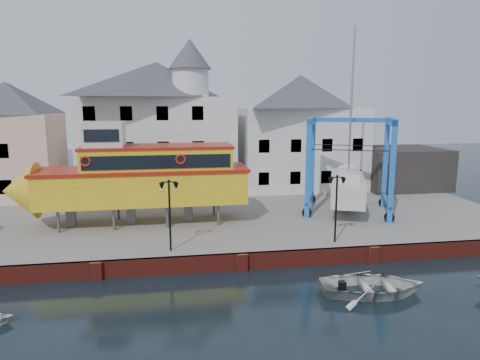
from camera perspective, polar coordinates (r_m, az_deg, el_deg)
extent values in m
plane|color=black|center=(25.00, 0.27, -11.97)|extent=(140.00, 140.00, 0.00)
cube|color=slate|center=(35.21, -2.64, -4.52)|extent=(44.00, 22.00, 1.00)
cube|color=maroon|center=(24.93, 0.23, -10.80)|extent=(44.00, 0.25, 1.00)
cube|color=maroon|center=(24.85, -18.62, -11.43)|extent=(0.60, 0.36, 1.00)
cube|color=maroon|center=(24.77, 0.29, -10.94)|extent=(0.60, 0.36, 1.00)
cube|color=maroon|center=(27.16, 17.43, -9.49)|extent=(0.60, 0.36, 1.00)
cube|color=#D0A692|center=(43.51, -28.14, 2.80)|extent=(8.00, 7.00, 7.50)
pyramid|color=#3A3D44|center=(43.26, -28.71, 9.57)|extent=(8.00, 7.00, 2.80)
cube|color=black|center=(40.41, -28.78, -0.82)|extent=(1.00, 0.08, 1.20)
cube|color=black|center=(40.02, -29.15, 3.40)|extent=(1.00, 0.08, 1.20)
cube|color=silver|center=(41.55, -10.76, 4.57)|extent=(14.00, 8.00, 9.00)
pyramid|color=#3A3D44|center=(41.43, -11.05, 13.00)|extent=(14.00, 8.00, 3.20)
cube|color=black|center=(38.60, -18.97, -0.57)|extent=(1.00, 0.08, 1.20)
cube|color=black|center=(38.19, -14.53, -0.45)|extent=(1.00, 0.08, 1.20)
cube|color=black|center=(38.01, -10.03, -0.33)|extent=(1.00, 0.08, 1.20)
cube|color=black|center=(38.07, -5.51, -0.20)|extent=(1.00, 0.08, 1.20)
cube|color=black|center=(38.18, -19.22, 3.86)|extent=(1.00, 0.08, 1.20)
cube|color=black|center=(37.77, -14.73, 4.03)|extent=(1.00, 0.08, 1.20)
cube|color=black|center=(37.59, -10.17, 4.17)|extent=(1.00, 0.08, 1.20)
cube|color=black|center=(37.65, -5.59, 4.29)|extent=(1.00, 0.08, 1.20)
cube|color=black|center=(38.00, -19.49, 8.35)|extent=(1.00, 0.08, 1.20)
cube|color=black|center=(37.59, -14.94, 8.58)|extent=(1.00, 0.08, 1.20)
cube|color=black|center=(37.41, -10.31, 8.75)|extent=(1.00, 0.08, 1.20)
cube|color=black|center=(37.47, -5.67, 8.86)|extent=(1.00, 0.08, 1.20)
cylinder|color=silver|center=(39.03, -6.63, 12.71)|extent=(3.20, 3.20, 2.40)
cone|color=#3A3D44|center=(39.23, -6.71, 16.36)|extent=(3.80, 3.80, 2.60)
cube|color=silver|center=(43.98, 7.88, 4.30)|extent=(12.00, 8.00, 8.00)
pyramid|color=#3A3D44|center=(43.77, 8.06, 11.61)|extent=(12.00, 8.00, 3.20)
cube|color=black|center=(39.38, 3.19, 0.17)|extent=(1.00, 0.08, 1.20)
cube|color=black|center=(40.11, 7.38, 0.29)|extent=(1.00, 0.08, 1.20)
cube|color=black|center=(41.06, 11.40, 0.40)|extent=(1.00, 0.08, 1.20)
cube|color=black|center=(42.19, 15.22, 0.50)|extent=(1.00, 0.08, 1.20)
cube|color=black|center=(38.97, 3.23, 4.52)|extent=(1.00, 0.08, 1.20)
cube|color=black|center=(39.71, 7.48, 4.56)|extent=(1.00, 0.08, 1.20)
cube|color=black|center=(40.67, 11.55, 4.57)|extent=(1.00, 0.08, 1.20)
cube|color=black|center=(41.81, 15.41, 4.56)|extent=(1.00, 0.08, 1.20)
cube|color=black|center=(46.34, 20.47, 1.55)|extent=(8.00, 7.00, 4.00)
cylinder|color=black|center=(24.89, -9.34, -4.92)|extent=(0.12, 0.12, 4.00)
cube|color=black|center=(24.44, -9.47, -0.27)|extent=(0.90, 0.06, 0.06)
sphere|color=black|center=(24.43, -9.48, -0.11)|extent=(0.16, 0.16, 0.16)
cone|color=black|center=(24.50, -10.39, -0.92)|extent=(0.32, 0.32, 0.45)
sphere|color=beige|center=(24.54, -10.38, -1.33)|extent=(0.18, 0.18, 0.18)
cone|color=black|center=(24.49, -8.52, -0.87)|extent=(0.32, 0.32, 0.45)
sphere|color=beige|center=(24.53, -8.51, -1.28)|extent=(0.18, 0.18, 0.18)
cylinder|color=black|center=(26.74, 12.67, -3.98)|extent=(0.12, 0.12, 4.00)
cube|color=black|center=(26.32, 12.84, 0.35)|extent=(0.90, 0.06, 0.06)
sphere|color=black|center=(26.31, 12.85, 0.50)|extent=(0.16, 0.16, 0.16)
cone|color=black|center=(26.22, 12.01, -0.25)|extent=(0.32, 0.32, 0.45)
sphere|color=beige|center=(26.25, 12.00, -0.64)|extent=(0.18, 0.18, 0.18)
cone|color=black|center=(26.52, 13.62, -0.20)|extent=(0.32, 0.32, 0.45)
sphere|color=beige|center=(26.55, 13.61, -0.58)|extent=(0.18, 0.18, 0.18)
cylinder|color=#59595E|center=(30.74, -23.07, -5.10)|extent=(0.20, 0.20, 1.52)
cylinder|color=#59595E|center=(33.42, -21.98, -3.84)|extent=(0.20, 0.20, 1.52)
cylinder|color=#59595E|center=(30.10, -16.48, -5.01)|extent=(0.20, 0.20, 1.52)
cylinder|color=#59595E|center=(32.83, -15.91, -3.73)|extent=(0.20, 0.20, 1.52)
cylinder|color=#59595E|center=(29.87, -9.69, -4.84)|extent=(0.20, 0.20, 1.52)
cylinder|color=#59595E|center=(32.62, -9.71, -3.57)|extent=(0.20, 0.20, 1.52)
cylinder|color=#59595E|center=(30.06, -2.91, -4.61)|extent=(0.20, 0.20, 1.52)
cylinder|color=#59595E|center=(32.80, -3.50, -3.36)|extent=(0.20, 0.20, 1.52)
cube|color=#59595E|center=(31.96, -21.61, -4.43)|extent=(0.61, 0.51, 1.52)
cube|color=#59595E|center=(31.36, -14.34, -4.30)|extent=(0.61, 0.51, 1.52)
cube|color=#59595E|center=(31.27, -6.91, -4.09)|extent=(0.61, 0.51, 1.52)
cube|color=gold|center=(30.88, -12.62, -0.88)|extent=(14.22, 4.00, 2.23)
cone|color=gold|center=(32.38, -27.27, -1.27)|extent=(2.27, 3.87, 3.85)
cube|color=#9D1A0F|center=(30.68, -12.71, 1.34)|extent=(14.52, 4.17, 0.22)
cube|color=gold|center=(30.54, -10.86, 2.72)|extent=(10.16, 3.55, 1.62)
cube|color=black|center=(28.80, -10.93, 2.37)|extent=(9.72, 0.17, 0.91)
cube|color=black|center=(32.28, -10.81, 3.20)|extent=(9.72, 0.17, 0.91)
cube|color=#9D1A0F|center=(30.44, -10.92, 4.40)|extent=(10.37, 3.66, 0.18)
cube|color=beige|center=(30.66, -17.64, 5.70)|extent=(2.66, 2.66, 1.84)
cube|color=black|center=(29.32, -18.00, 5.66)|extent=(2.21, 0.08, 0.81)
torus|color=#9D1A0F|center=(29.19, -19.92, 2.35)|extent=(0.71, 0.15, 0.71)
torus|color=#9D1A0F|center=(28.74, -7.91, 2.75)|extent=(0.71, 0.15, 0.71)
cube|color=#1241BF|center=(31.85, 9.07, 1.41)|extent=(0.47, 0.47, 7.28)
cylinder|color=black|center=(32.50, 8.91, -4.31)|extent=(0.77, 0.52, 0.73)
cube|color=#1241BF|center=(36.63, 9.63, 2.52)|extent=(0.47, 0.47, 7.28)
cylinder|color=black|center=(37.20, 9.48, -2.49)|extent=(0.77, 0.52, 0.73)
cube|color=#1241BF|center=(31.98, 19.63, 0.98)|extent=(0.47, 0.47, 7.28)
cylinder|color=black|center=(32.63, 19.28, -4.71)|extent=(0.77, 0.52, 0.73)
cube|color=#1241BF|center=(36.74, 18.82, 2.15)|extent=(0.47, 0.47, 7.28)
cylinder|color=black|center=(37.31, 18.53, -2.84)|extent=(0.77, 0.52, 0.73)
cube|color=#1241BF|center=(33.93, 9.54, 7.79)|extent=(2.31, 4.95, 0.51)
cube|color=#1241BF|center=(34.69, 9.25, -2.25)|extent=(2.20, 4.91, 0.22)
cube|color=#1241BF|center=(34.05, 19.54, 7.36)|extent=(2.31, 4.95, 0.51)
cube|color=#1241BF|center=(34.82, 18.95, -2.63)|extent=(2.20, 4.91, 0.22)
cube|color=#1241BF|center=(36.28, 14.47, 7.76)|extent=(5.91, 2.70, 0.36)
cube|color=beige|center=(34.46, 14.16, -1.10)|extent=(5.17, 8.13, 1.66)
cone|color=beige|center=(39.02, 14.07, 0.20)|extent=(2.84, 2.45, 2.39)
cube|color=#59595E|center=(34.71, 14.08, -3.04)|extent=(0.94, 1.83, 0.73)
cube|color=beige|center=(33.75, 14.26, 0.64)|extent=(2.72, 3.52, 0.62)
cylinder|color=#99999E|center=(34.36, 14.63, 9.85)|extent=(0.21, 0.21, 11.44)
cube|color=black|center=(32.14, 14.46, 3.87)|extent=(5.27, 2.25, 0.05)
cube|color=black|center=(35.86, 14.35, 4.50)|extent=(5.27, 2.25, 0.05)
imported|color=beige|center=(23.21, 17.19, -14.25)|extent=(5.66, 4.36, 1.08)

